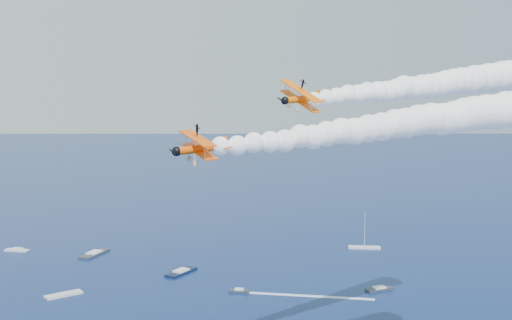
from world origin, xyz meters
name	(u,v)px	position (x,y,z in m)	size (l,w,h in m)	color
biplane_lead	(302,99)	(17.71, 29.15, 60.02)	(8.36, 9.38, 5.65)	#FF6905
biplane_trail	(201,149)	(-3.69, 17.89, 53.19)	(8.42, 9.45, 5.69)	#FF5305
smoke_trail_lead	(429,85)	(50.80, 37.81, 62.66)	(67.42, 22.85, 12.33)	white
smoke_trail_trail	(394,125)	(30.41, 20.51, 55.83)	(69.27, 11.84, 12.33)	white
spectator_boats	(107,297)	(-0.89, 120.87, 0.35)	(227.69, 175.26, 0.70)	black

